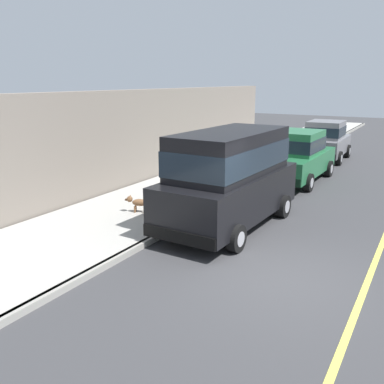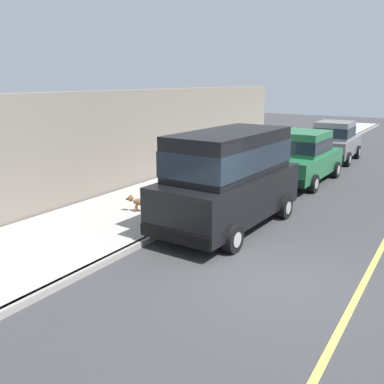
{
  "view_description": "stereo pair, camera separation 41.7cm",
  "coord_description": "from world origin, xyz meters",
  "px_view_note": "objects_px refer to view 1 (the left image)",
  "views": [
    {
      "loc": [
        2.41,
        -7.68,
        3.77
      ],
      "look_at": [
        -3.11,
        1.98,
        0.85
      ],
      "focal_mm": 40.21,
      "sensor_mm": 36.0,
      "label": 1
    },
    {
      "loc": [
        2.77,
        -7.46,
        3.77
      ],
      "look_at": [
        -3.11,
        1.98,
        0.85
      ],
      "focal_mm": 40.21,
      "sensor_mm": 36.0,
      "label": 2
    }
  ],
  "objects_px": {
    "car_black_van": "(230,175)",
    "car_green_sedan": "(297,156)",
    "dog_brown": "(138,202)",
    "car_grey_hatchback": "(326,140)"
  },
  "relations": [
    {
      "from": "car_black_van",
      "to": "car_green_sedan",
      "type": "bearing_deg",
      "value": 90.17
    },
    {
      "from": "dog_brown",
      "to": "car_black_van",
      "type": "bearing_deg",
      "value": 12.17
    },
    {
      "from": "car_green_sedan",
      "to": "car_black_van",
      "type": "bearing_deg",
      "value": -89.83
    },
    {
      "from": "car_black_van",
      "to": "car_grey_hatchback",
      "type": "relative_size",
      "value": 1.3
    },
    {
      "from": "car_grey_hatchback",
      "to": "car_green_sedan",
      "type": "bearing_deg",
      "value": -89.02
    },
    {
      "from": "car_black_van",
      "to": "dog_brown",
      "type": "distance_m",
      "value": 2.81
    },
    {
      "from": "car_black_van",
      "to": "car_grey_hatchback",
      "type": "distance_m",
      "value": 11.12
    },
    {
      "from": "car_green_sedan",
      "to": "car_grey_hatchback",
      "type": "relative_size",
      "value": 1.21
    },
    {
      "from": "car_grey_hatchback",
      "to": "dog_brown",
      "type": "bearing_deg",
      "value": -101.97
    },
    {
      "from": "car_black_van",
      "to": "car_grey_hatchback",
      "type": "bearing_deg",
      "value": 90.54
    }
  ]
}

